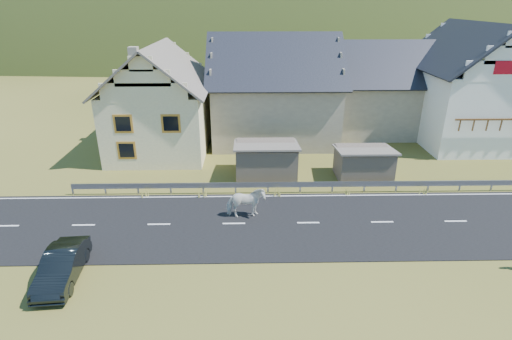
{
  "coord_description": "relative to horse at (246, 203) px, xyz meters",
  "views": [
    {
      "loc": [
        -3.19,
        -18.53,
        11.06
      ],
      "look_at": [
        -2.76,
        2.46,
        2.1
      ],
      "focal_mm": 28.0,
      "sensor_mm": 36.0,
      "label": 1
    }
  ],
  "objects": [
    {
      "name": "house_white",
      "position": [
        18.35,
        13.29,
        4.15
      ],
      "size": [
        8.8,
        10.8,
        9.7
      ],
      "color": "white",
      "rests_on": "ground"
    },
    {
      "name": "ground",
      "position": [
        3.35,
        -0.71,
        -0.92
      ],
      "size": [
        160.0,
        160.0,
        0.0
      ],
      "primitive_type": "plane",
      "color": "#454718",
      "rests_on": "ground"
    },
    {
      "name": "house_stone_a",
      "position": [
        2.35,
        14.29,
        3.72
      ],
      "size": [
        10.8,
        9.8,
        8.9
      ],
      "color": "#A19880",
      "rests_on": "ground"
    },
    {
      "name": "mountain",
      "position": [
        8.35,
        179.29,
        -20.92
      ],
      "size": [
        440.0,
        280.0,
        260.0
      ],
      "primitive_type": "ellipsoid",
      "color": "#2E3F15",
      "rests_on": "ground"
    },
    {
      "name": "lane_markings",
      "position": [
        3.35,
        -0.71,
        -0.87
      ],
      "size": [
        60.0,
        6.6,
        0.01
      ],
      "primitive_type": "cube",
      "color": "silver",
      "rests_on": "road"
    },
    {
      "name": "house_stone_b",
      "position": [
        12.35,
        16.29,
        3.32
      ],
      "size": [
        9.8,
        8.8,
        8.1
      ],
      "color": "#A19880",
      "rests_on": "ground"
    },
    {
      "name": "car",
      "position": [
        -7.8,
        -5.09,
        -0.27
      ],
      "size": [
        1.7,
        4.03,
        1.29
      ],
      "primitive_type": "imported",
      "rotation": [
        0.0,
        0.0,
        0.08
      ],
      "color": "black",
      "rests_on": "ground"
    },
    {
      "name": "horse",
      "position": [
        0.0,
        0.0,
        0.0
      ],
      "size": [
        1.17,
        2.17,
        1.75
      ],
      "primitive_type": "imported",
      "rotation": [
        0.0,
        0.0,
        1.68
      ],
      "color": "silver",
      "rests_on": "road"
    },
    {
      "name": "guardrail",
      "position": [
        3.35,
        2.97,
        -0.35
      ],
      "size": [
        28.1,
        0.09,
        0.75
      ],
      "color": "#93969B",
      "rests_on": "ground"
    },
    {
      "name": "house_cream",
      "position": [
        -6.65,
        11.29,
        3.44
      ],
      "size": [
        7.8,
        9.8,
        8.3
      ],
      "color": "#FEEDB6",
      "rests_on": "ground"
    },
    {
      "name": "road",
      "position": [
        3.35,
        -0.71,
        -0.9
      ],
      "size": [
        60.0,
        7.0,
        0.04
      ],
      "primitive_type": "cube",
      "color": "black",
      "rests_on": "ground"
    },
    {
      "name": "shed_left",
      "position": [
        1.35,
        5.79,
        0.18
      ],
      "size": [
        4.3,
        3.3,
        2.4
      ],
      "primitive_type": "cube",
      "color": "#64574B",
      "rests_on": "ground"
    },
    {
      "name": "conifer_patch",
      "position": [
        -51.65,
        109.29,
        5.08
      ],
      "size": [
        76.0,
        50.0,
        28.0
      ],
      "primitive_type": "ellipsoid",
      "color": "black",
      "rests_on": "ground"
    },
    {
      "name": "shed_right",
      "position": [
        7.85,
        5.29,
        0.08
      ],
      "size": [
        3.8,
        2.9,
        2.2
      ],
      "primitive_type": "cube",
      "color": "#64574B",
      "rests_on": "ground"
    }
  ]
}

